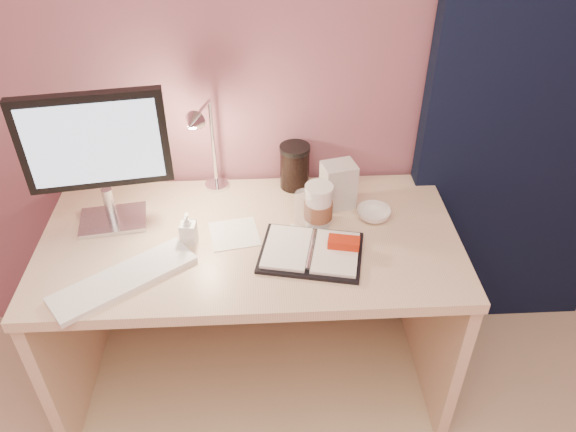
{
  "coord_description": "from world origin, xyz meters",
  "views": [
    {
      "loc": [
        0.05,
        -0.08,
        1.92
      ],
      "look_at": [
        0.12,
        1.33,
        0.85
      ],
      "focal_mm": 35.0,
      "sensor_mm": 36.0,
      "label": 1
    }
  ],
  "objects_px": {
    "dark_jar": "(295,169)",
    "bowl": "(374,214)",
    "planner": "(314,251)",
    "desk_lamp": "(219,144)",
    "product_box": "(338,185)",
    "desk": "(253,271)",
    "coffee_cup": "(318,207)",
    "clear_cup": "(305,210)",
    "monitor": "(96,150)",
    "lotion_bottle": "(188,228)",
    "keyboard": "(124,279)"
  },
  "relations": [
    {
      "from": "dark_jar",
      "to": "bowl",
      "type": "bearing_deg",
      "value": -39.26
    },
    {
      "from": "planner",
      "to": "desk_lamp",
      "type": "distance_m",
      "value": 0.49
    },
    {
      "from": "product_box",
      "to": "desk",
      "type": "bearing_deg",
      "value": -176.69
    },
    {
      "from": "coffee_cup",
      "to": "clear_cup",
      "type": "height_order",
      "value": "coffee_cup"
    },
    {
      "from": "planner",
      "to": "desk_lamp",
      "type": "xyz_separation_m",
      "value": [
        -0.3,
        0.31,
        0.22
      ]
    },
    {
      "from": "monitor",
      "to": "product_box",
      "type": "relative_size",
      "value": 2.87
    },
    {
      "from": "bowl",
      "to": "dark_jar",
      "type": "bearing_deg",
      "value": 140.74
    },
    {
      "from": "monitor",
      "to": "bowl",
      "type": "relative_size",
      "value": 4.12
    },
    {
      "from": "dark_jar",
      "to": "monitor",
      "type": "bearing_deg",
      "value": -163.39
    },
    {
      "from": "monitor",
      "to": "dark_jar",
      "type": "relative_size",
      "value": 3.16
    },
    {
      "from": "lotion_bottle",
      "to": "bowl",
      "type": "bearing_deg",
      "value": 8.7
    },
    {
      "from": "monitor",
      "to": "clear_cup",
      "type": "distance_m",
      "value": 0.7
    },
    {
      "from": "keyboard",
      "to": "planner",
      "type": "bearing_deg",
      "value": -26.96
    },
    {
      "from": "keyboard",
      "to": "monitor",
      "type": "bearing_deg",
      "value": 70.52
    },
    {
      "from": "coffee_cup",
      "to": "bowl",
      "type": "xyz_separation_m",
      "value": [
        0.2,
        0.02,
        -0.06
      ]
    },
    {
      "from": "coffee_cup",
      "to": "lotion_bottle",
      "type": "distance_m",
      "value": 0.44
    },
    {
      "from": "planner",
      "to": "bowl",
      "type": "height_order",
      "value": "planner"
    },
    {
      "from": "coffee_cup",
      "to": "product_box",
      "type": "xyz_separation_m",
      "value": [
        0.08,
        0.11,
        0.01
      ]
    },
    {
      "from": "keyboard",
      "to": "product_box",
      "type": "xyz_separation_m",
      "value": [
        0.7,
        0.36,
        0.08
      ]
    },
    {
      "from": "dark_jar",
      "to": "lotion_bottle",
      "type": "bearing_deg",
      "value": -139.73
    },
    {
      "from": "lotion_bottle",
      "to": "product_box",
      "type": "height_order",
      "value": "product_box"
    },
    {
      "from": "dark_jar",
      "to": "clear_cup",
      "type": "bearing_deg",
      "value": -85.1
    },
    {
      "from": "keyboard",
      "to": "dark_jar",
      "type": "xyz_separation_m",
      "value": [
        0.55,
        0.49,
        0.07
      ]
    },
    {
      "from": "monitor",
      "to": "clear_cup",
      "type": "xyz_separation_m",
      "value": [
        0.66,
        -0.05,
        -0.22
      ]
    },
    {
      "from": "keyboard",
      "to": "clear_cup",
      "type": "distance_m",
      "value": 0.62
    },
    {
      "from": "keyboard",
      "to": "planner",
      "type": "height_order",
      "value": "planner"
    },
    {
      "from": "keyboard",
      "to": "clear_cup",
      "type": "relative_size",
      "value": 3.41
    },
    {
      "from": "coffee_cup",
      "to": "planner",
      "type": "bearing_deg",
      "value": -99.97
    },
    {
      "from": "desk_lamp",
      "to": "planner",
      "type": "bearing_deg",
      "value": -28.9
    },
    {
      "from": "keyboard",
      "to": "bowl",
      "type": "relative_size",
      "value": 3.77
    },
    {
      "from": "keyboard",
      "to": "clear_cup",
      "type": "bearing_deg",
      "value": -12.89
    },
    {
      "from": "keyboard",
      "to": "lotion_bottle",
      "type": "bearing_deg",
      "value": 8.15
    },
    {
      "from": "desk",
      "to": "monitor",
      "type": "relative_size",
      "value": 2.89
    },
    {
      "from": "coffee_cup",
      "to": "bowl",
      "type": "height_order",
      "value": "coffee_cup"
    },
    {
      "from": "desk",
      "to": "coffee_cup",
      "type": "height_order",
      "value": "coffee_cup"
    },
    {
      "from": "desk",
      "to": "planner",
      "type": "xyz_separation_m",
      "value": [
        0.21,
        -0.17,
        0.24
      ]
    },
    {
      "from": "desk",
      "to": "coffee_cup",
      "type": "xyz_separation_m",
      "value": [
        0.23,
        -0.02,
        0.3
      ]
    },
    {
      "from": "planner",
      "to": "bowl",
      "type": "xyz_separation_m",
      "value": [
        0.22,
        0.18,
        0.01
      ]
    },
    {
      "from": "desk",
      "to": "product_box",
      "type": "bearing_deg",
      "value": 16.73
    },
    {
      "from": "clear_cup",
      "to": "desk_lamp",
      "type": "relative_size",
      "value": 0.34
    },
    {
      "from": "desk",
      "to": "keyboard",
      "type": "relative_size",
      "value": 3.15
    },
    {
      "from": "coffee_cup",
      "to": "dark_jar",
      "type": "bearing_deg",
      "value": 105.38
    },
    {
      "from": "lotion_bottle",
      "to": "dark_jar",
      "type": "height_order",
      "value": "dark_jar"
    },
    {
      "from": "bowl",
      "to": "coffee_cup",
      "type": "bearing_deg",
      "value": -173.33
    },
    {
      "from": "clear_cup",
      "to": "dark_jar",
      "type": "xyz_separation_m",
      "value": [
        -0.02,
        0.24,
        0.01
      ]
    },
    {
      "from": "planner",
      "to": "desk_lamp",
      "type": "height_order",
      "value": "desk_lamp"
    },
    {
      "from": "planner",
      "to": "keyboard",
      "type": "bearing_deg",
      "value": -158.61
    },
    {
      "from": "desk_lamp",
      "to": "product_box",
      "type": "bearing_deg",
      "value": 10.56
    },
    {
      "from": "product_box",
      "to": "desk_lamp",
      "type": "relative_size",
      "value": 0.45
    },
    {
      "from": "keyboard",
      "to": "product_box",
      "type": "relative_size",
      "value": 2.63
    }
  ]
}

